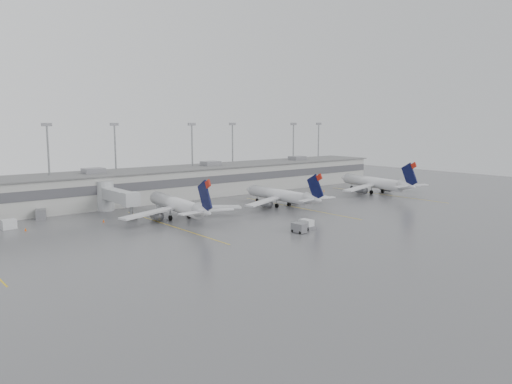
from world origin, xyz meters
TOP-DOWN VIEW (x-y plane):
  - ground at (0.00, 0.00)m, footprint 260.00×260.00m
  - terminal at (-0.01, 57.98)m, footprint 152.00×17.00m
  - light_masts at (0.00, 63.75)m, footprint 142.40×8.00m
  - jet_bridge_right at (-20.50, 45.72)m, footprint 4.00×17.20m
  - stand_markings at (-0.00, 24.00)m, footprint 105.25×40.00m
  - jet_mid_left at (-12.65, 29.47)m, footprint 27.59×31.07m
  - jet_mid_right at (15.43, 27.41)m, footprint 25.78×28.90m
  - jet_far_right at (52.65, 27.34)m, footprint 27.92×31.56m
  - baggage_tug at (1.38, 4.56)m, footprint 2.11×3.14m
  - baggage_cart at (-1.82, 3.36)m, footprint 1.76×2.91m
  - gse_uld_a at (-43.65, 41.77)m, footprint 2.81×1.99m
  - gse_uld_b at (-10.55, 40.22)m, footprint 3.17×2.63m
  - gse_uld_c at (26.18, 36.82)m, footprint 2.98×2.29m
  - gse_loader at (-35.71, 48.30)m, footprint 2.95×3.79m
  - cone_a at (-41.62, 37.72)m, footprint 0.41×0.41m
  - cone_b at (-26.60, 36.40)m, footprint 0.38×0.38m
  - cone_c at (16.43, 38.66)m, footprint 0.47×0.47m
  - cone_d at (43.63, 39.60)m, footprint 0.38×0.38m

SIDE VIEW (x-z plane):
  - ground at x=0.00m, z-range 0.00..0.00m
  - stand_markings at x=0.00m, z-range 0.00..0.01m
  - cone_d at x=43.63m, z-range 0.00..0.60m
  - cone_b at x=-26.60m, z-range 0.00..0.61m
  - cone_a at x=-41.62m, z-range 0.00..0.65m
  - cone_c at x=16.43m, z-range 0.00..0.74m
  - baggage_tug at x=1.38m, z-range -0.22..1.75m
  - gse_uld_a at x=-43.65m, z-range 0.00..1.89m
  - gse_uld_c at x=26.18m, z-range 0.00..1.89m
  - baggage_cart at x=-1.82m, z-range 0.04..1.87m
  - gse_uld_b at x=-10.55m, z-range 0.00..1.92m
  - gse_loader at x=-35.71m, z-range 0.00..2.08m
  - jet_mid_right at x=15.43m, z-range -1.77..7.58m
  - jet_mid_left at x=-12.65m, z-range -1.90..8.16m
  - jet_far_right at x=52.65m, z-range -1.95..8.34m
  - jet_bridge_right at x=-20.50m, z-range 0.37..7.37m
  - terminal at x=-0.01m, z-range -0.55..8.90m
  - light_masts at x=0.00m, z-range 1.73..22.33m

